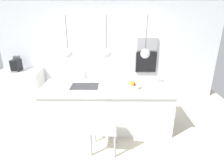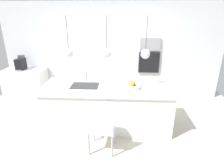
{
  "view_description": "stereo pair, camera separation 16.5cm",
  "coord_description": "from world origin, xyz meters",
  "px_view_note": "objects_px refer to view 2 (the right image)",
  "views": [
    {
      "loc": [
        0.13,
        -3.5,
        2.31
      ],
      "look_at": [
        0.1,
        0.0,
        0.97
      ],
      "focal_mm": 29.91,
      "sensor_mm": 36.0,
      "label": 1
    },
    {
      "loc": [
        0.29,
        -3.49,
        2.31
      ],
      "look_at": [
        0.1,
        0.0,
        0.97
      ],
      "focal_mm": 29.91,
      "sensor_mm": 36.0,
      "label": 2
    }
  ],
  "objects_px": {
    "fruit_bowl": "(133,86)",
    "chair_near": "(101,127)",
    "coffee_machine": "(21,64)",
    "oven": "(149,62)",
    "microwave": "(150,44)"
  },
  "relations": [
    {
      "from": "fruit_bowl",
      "to": "chair_near",
      "type": "xyz_separation_m",
      "value": [
        -0.56,
        -0.74,
        -0.46
      ]
    },
    {
      "from": "coffee_machine",
      "to": "oven",
      "type": "relative_size",
      "value": 0.68
    },
    {
      "from": "fruit_bowl",
      "to": "microwave",
      "type": "xyz_separation_m",
      "value": [
        0.51,
        1.66,
        0.56
      ]
    },
    {
      "from": "microwave",
      "to": "chair_near",
      "type": "bearing_deg",
      "value": -114.05
    },
    {
      "from": "microwave",
      "to": "chair_near",
      "type": "relative_size",
      "value": 0.63
    },
    {
      "from": "coffee_machine",
      "to": "chair_near",
      "type": "xyz_separation_m",
      "value": [
        2.42,
        -2.1,
        -0.52
      ]
    },
    {
      "from": "coffee_machine",
      "to": "fruit_bowl",
      "type": "bearing_deg",
      "value": -24.54
    },
    {
      "from": "coffee_machine",
      "to": "oven",
      "type": "distance_m",
      "value": 3.5
    },
    {
      "from": "fruit_bowl",
      "to": "oven",
      "type": "relative_size",
      "value": 0.51
    },
    {
      "from": "chair_near",
      "to": "oven",
      "type": "bearing_deg",
      "value": 65.95
    },
    {
      "from": "coffee_machine",
      "to": "microwave",
      "type": "relative_size",
      "value": 0.7
    },
    {
      "from": "coffee_machine",
      "to": "microwave",
      "type": "height_order",
      "value": "microwave"
    },
    {
      "from": "fruit_bowl",
      "to": "oven",
      "type": "xyz_separation_m",
      "value": [
        0.51,
        1.66,
        0.06
      ]
    },
    {
      "from": "microwave",
      "to": "coffee_machine",
      "type": "bearing_deg",
      "value": -175.13
    },
    {
      "from": "fruit_bowl",
      "to": "chair_near",
      "type": "relative_size",
      "value": 0.33
    }
  ]
}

